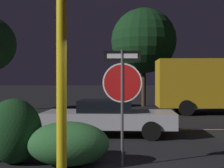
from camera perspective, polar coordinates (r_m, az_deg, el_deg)
name	(u,v)px	position (r m, az deg, el deg)	size (l,w,h in m)	color
road_center_stripe	(126,130)	(11.90, 2.63, -8.33)	(34.46, 0.12, 0.01)	gold
stop_sign	(122,85)	(6.67, 1.88, -0.11)	(0.85, 0.07, 2.50)	#4C4C51
yellow_pole_left	(62,89)	(5.07, -9.21, -0.83)	(0.17, 0.17, 3.43)	yellow
hedge_bush_1	(14,131)	(7.33, -17.52, -8.21)	(1.24, 1.05, 1.45)	#19421E
hedge_bush_2	(68,144)	(6.93, -8.02, -10.75)	(1.79, 1.11, 0.96)	#2D6633
passing_car_2	(109,117)	(10.59, -0.61, -6.01)	(4.54, 2.14, 1.20)	silver
delivery_truck	(221,85)	(18.53, 19.34, -0.12)	(7.18, 2.79, 3.04)	gold
tree_1	(144,41)	(23.13, 5.82, 7.83)	(4.75, 4.75, 7.17)	#422D1E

